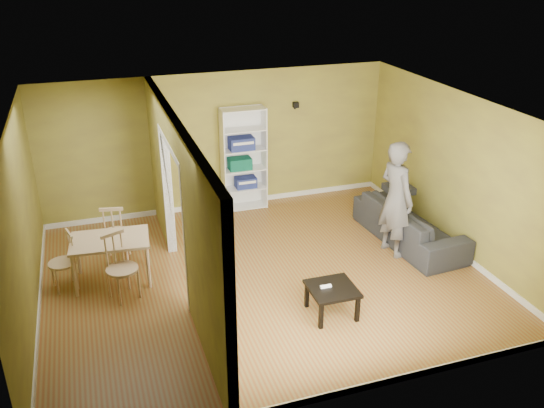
% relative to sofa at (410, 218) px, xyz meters
% --- Properties ---
extents(room_shell, '(6.50, 6.50, 6.50)m').
position_rel_sofa_xyz_m(room_shell, '(-2.70, -0.32, 0.87)').
color(room_shell, olive).
rests_on(room_shell, ground).
extents(partition, '(0.22, 5.50, 2.60)m').
position_rel_sofa_xyz_m(partition, '(-3.90, -0.32, 0.87)').
color(partition, '#A29D36').
rests_on(partition, ground).
extents(wall_speaker, '(0.10, 0.10, 0.10)m').
position_rel_sofa_xyz_m(wall_speaker, '(-1.20, 2.37, 1.47)').
color(wall_speaker, black).
rests_on(wall_speaker, room_shell).
extents(sofa, '(2.34, 1.14, 0.87)m').
position_rel_sofa_xyz_m(sofa, '(0.00, 0.00, 0.00)').
color(sofa, black).
rests_on(sofa, ground).
extents(person, '(0.91, 0.77, 2.25)m').
position_rel_sofa_xyz_m(person, '(-0.46, -0.25, 0.69)').
color(person, slate).
rests_on(person, ground).
extents(bookshelf, '(0.83, 0.36, 1.96)m').
position_rel_sofa_xyz_m(bookshelf, '(-2.28, 2.29, 0.55)').
color(bookshelf, white).
rests_on(bookshelf, ground).
extents(paper_box_navy_a, '(0.39, 0.26, 0.20)m').
position_rel_sofa_xyz_m(paper_box_navy_a, '(-2.25, 2.24, 0.08)').
color(paper_box_navy_a, navy).
rests_on(paper_box_navy_a, bookshelf).
extents(paper_box_teal, '(0.42, 0.28, 0.22)m').
position_rel_sofa_xyz_m(paper_box_teal, '(-2.36, 2.24, 0.47)').
color(paper_box_teal, '#0D7769').
rests_on(paper_box_teal, bookshelf).
extents(paper_box_navy_b, '(0.46, 0.30, 0.23)m').
position_rel_sofa_xyz_m(paper_box_navy_b, '(-2.31, 2.24, 0.87)').
color(paper_box_navy_b, navy).
rests_on(paper_box_navy_b, bookshelf).
extents(coffee_table, '(0.63, 0.63, 0.42)m').
position_rel_sofa_xyz_m(coffee_table, '(-2.12, -1.56, -0.08)').
color(coffee_table, black).
rests_on(coffee_table, ground).
extents(game_controller, '(0.16, 0.04, 0.03)m').
position_rel_sofa_xyz_m(game_controller, '(-2.20, -1.53, 0.00)').
color(game_controller, white).
rests_on(game_controller, coffee_table).
extents(dining_table, '(1.13, 0.75, 0.70)m').
position_rel_sofa_xyz_m(dining_table, '(-4.89, 0.28, 0.19)').
color(dining_table, '#C3B58B').
rests_on(dining_table, ground).
extents(chair_left, '(0.49, 0.49, 0.88)m').
position_rel_sofa_xyz_m(chair_left, '(-5.58, 0.30, 0.01)').
color(chair_left, tan).
rests_on(chair_left, ground).
extents(chair_near, '(0.60, 0.60, 0.99)m').
position_rel_sofa_xyz_m(chair_near, '(-4.78, -0.24, 0.06)').
color(chair_near, tan).
rests_on(chair_near, ground).
extents(chair_far, '(0.54, 0.54, 1.01)m').
position_rel_sofa_xyz_m(chair_far, '(-4.77, 0.91, 0.07)').
color(chair_far, '#D9B078').
rests_on(chair_far, ground).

